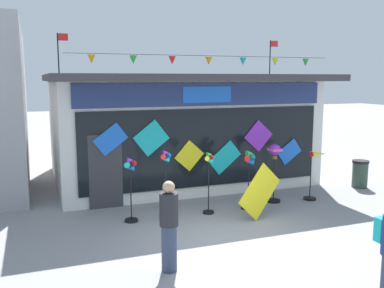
{
  "coord_description": "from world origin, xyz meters",
  "views": [
    {
      "loc": [
        -3.8,
        -8.05,
        3.47
      ],
      "look_at": [
        0.39,
        3.05,
        1.64
      ],
      "focal_mm": 39.78,
      "sensor_mm": 36.0,
      "label": 1
    }
  ],
  "objects_px": {
    "person_near_camera": "(169,226)",
    "wind_spinner_left": "(166,181)",
    "display_kite_on_ground": "(260,191)",
    "kite_shop_building": "(175,126)",
    "trash_bin": "(360,174)",
    "wind_spinner_far_left": "(131,183)",
    "wind_spinner_center_right": "(249,173)",
    "wind_spinner_center_left": "(209,178)",
    "wind_spinner_right": "(275,160)",
    "wind_spinner_far_right": "(314,171)"
  },
  "relations": [
    {
      "from": "kite_shop_building",
      "to": "wind_spinner_center_right",
      "type": "height_order",
      "value": "kite_shop_building"
    },
    {
      "from": "wind_spinner_left",
      "to": "trash_bin",
      "type": "height_order",
      "value": "wind_spinner_left"
    },
    {
      "from": "wind_spinner_far_right",
      "to": "trash_bin",
      "type": "xyz_separation_m",
      "value": [
        2.24,
        0.62,
        -0.39
      ]
    },
    {
      "from": "kite_shop_building",
      "to": "wind_spinner_center_left",
      "type": "distance_m",
      "value": 4.5
    },
    {
      "from": "wind_spinner_center_left",
      "to": "trash_bin",
      "type": "distance_m",
      "value": 5.68
    },
    {
      "from": "wind_spinner_center_left",
      "to": "wind_spinner_far_right",
      "type": "relative_size",
      "value": 1.15
    },
    {
      "from": "wind_spinner_right",
      "to": "person_near_camera",
      "type": "height_order",
      "value": "person_near_camera"
    },
    {
      "from": "wind_spinner_center_left",
      "to": "display_kite_on_ground",
      "type": "distance_m",
      "value": 1.33
    },
    {
      "from": "wind_spinner_center_right",
      "to": "person_near_camera",
      "type": "height_order",
      "value": "person_near_camera"
    },
    {
      "from": "person_near_camera",
      "to": "display_kite_on_ground",
      "type": "bearing_deg",
      "value": 148.52
    },
    {
      "from": "wind_spinner_far_left",
      "to": "wind_spinner_center_left",
      "type": "bearing_deg",
      "value": -2.16
    },
    {
      "from": "wind_spinner_left",
      "to": "wind_spinner_center_right",
      "type": "height_order",
      "value": "wind_spinner_left"
    },
    {
      "from": "wind_spinner_center_left",
      "to": "person_near_camera",
      "type": "distance_m",
      "value": 3.42
    },
    {
      "from": "wind_spinner_far_right",
      "to": "wind_spinner_left",
      "type": "bearing_deg",
      "value": -177.83
    },
    {
      "from": "wind_spinner_far_right",
      "to": "trash_bin",
      "type": "distance_m",
      "value": 2.36
    },
    {
      "from": "person_near_camera",
      "to": "display_kite_on_ground",
      "type": "relative_size",
      "value": 1.32
    },
    {
      "from": "kite_shop_building",
      "to": "display_kite_on_ground",
      "type": "relative_size",
      "value": 6.71
    },
    {
      "from": "wind_spinner_center_left",
      "to": "person_near_camera",
      "type": "relative_size",
      "value": 0.97
    },
    {
      "from": "wind_spinner_right",
      "to": "trash_bin",
      "type": "bearing_deg",
      "value": 7.34
    },
    {
      "from": "trash_bin",
      "to": "display_kite_on_ground",
      "type": "distance_m",
      "value": 4.81
    },
    {
      "from": "wind_spinner_far_left",
      "to": "person_near_camera",
      "type": "height_order",
      "value": "person_near_camera"
    },
    {
      "from": "wind_spinner_far_left",
      "to": "wind_spinner_far_right",
      "type": "distance_m",
      "value": 5.39
    },
    {
      "from": "display_kite_on_ground",
      "to": "kite_shop_building",
      "type": "bearing_deg",
      "value": 95.79
    },
    {
      "from": "wind_spinner_center_left",
      "to": "wind_spinner_far_right",
      "type": "distance_m",
      "value": 3.37
    },
    {
      "from": "wind_spinner_center_right",
      "to": "wind_spinner_right",
      "type": "relative_size",
      "value": 0.96
    },
    {
      "from": "kite_shop_building",
      "to": "wind_spinner_far_right",
      "type": "xyz_separation_m",
      "value": [
        2.83,
        -4.23,
        -0.99
      ]
    },
    {
      "from": "wind_spinner_right",
      "to": "wind_spinner_left",
      "type": "bearing_deg",
      "value": -173.94
    },
    {
      "from": "wind_spinner_left",
      "to": "kite_shop_building",
      "type": "bearing_deg",
      "value": 68.98
    },
    {
      "from": "wind_spinner_far_left",
      "to": "wind_spinner_center_left",
      "type": "height_order",
      "value": "wind_spinner_center_left"
    },
    {
      "from": "wind_spinner_center_left",
      "to": "wind_spinner_right",
      "type": "xyz_separation_m",
      "value": [
        2.14,
        0.34,
        0.25
      ]
    },
    {
      "from": "trash_bin",
      "to": "wind_spinner_far_left",
      "type": "bearing_deg",
      "value": -174.71
    },
    {
      "from": "wind_spinner_center_right",
      "to": "trash_bin",
      "type": "height_order",
      "value": "wind_spinner_center_right"
    },
    {
      "from": "wind_spinner_center_left",
      "to": "person_near_camera",
      "type": "height_order",
      "value": "person_near_camera"
    },
    {
      "from": "kite_shop_building",
      "to": "person_near_camera",
      "type": "height_order",
      "value": "kite_shop_building"
    },
    {
      "from": "wind_spinner_left",
      "to": "wind_spinner_right",
      "type": "relative_size",
      "value": 1.05
    },
    {
      "from": "display_kite_on_ground",
      "to": "wind_spinner_right",
      "type": "bearing_deg",
      "value": 45.39
    },
    {
      "from": "wind_spinner_right",
      "to": "trash_bin",
      "type": "relative_size",
      "value": 1.89
    },
    {
      "from": "wind_spinner_far_left",
      "to": "wind_spinner_far_right",
      "type": "xyz_separation_m",
      "value": [
        5.39,
        0.08,
        -0.13
      ]
    },
    {
      "from": "wind_spinner_center_right",
      "to": "trash_bin",
      "type": "relative_size",
      "value": 1.82
    },
    {
      "from": "wind_spinner_right",
      "to": "person_near_camera",
      "type": "xyz_separation_m",
      "value": [
        -4.1,
        -3.14,
        -0.35
      ]
    },
    {
      "from": "wind_spinner_center_left",
      "to": "display_kite_on_ground",
      "type": "bearing_deg",
      "value": -35.69
    },
    {
      "from": "wind_spinner_far_left",
      "to": "display_kite_on_ground",
      "type": "xyz_separation_m",
      "value": [
        3.07,
        -0.84,
        -0.28
      ]
    },
    {
      "from": "wind_spinner_far_right",
      "to": "wind_spinner_center_right",
      "type": "bearing_deg",
      "value": -175.78
    },
    {
      "from": "person_near_camera",
      "to": "trash_bin",
      "type": "distance_m",
      "value": 8.39
    },
    {
      "from": "wind_spinner_left",
      "to": "wind_spinner_center_right",
      "type": "relative_size",
      "value": 1.09
    },
    {
      "from": "wind_spinner_left",
      "to": "trash_bin",
      "type": "relative_size",
      "value": 1.99
    },
    {
      "from": "person_near_camera",
      "to": "wind_spinner_left",
      "type": "bearing_deg",
      "value": -171.72
    },
    {
      "from": "wind_spinner_left",
      "to": "trash_bin",
      "type": "distance_m",
      "value": 6.83
    },
    {
      "from": "person_near_camera",
      "to": "kite_shop_building",
      "type": "bearing_deg",
      "value": -174.7
    },
    {
      "from": "kite_shop_building",
      "to": "wind_spinner_far_left",
      "type": "bearing_deg",
      "value": -120.62
    }
  ]
}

